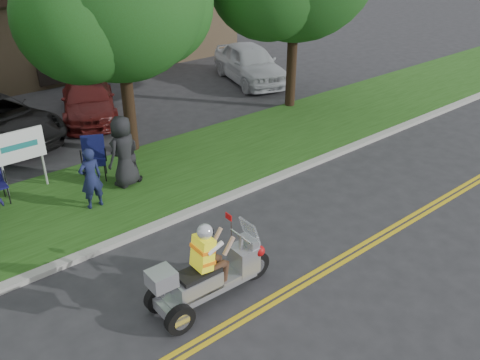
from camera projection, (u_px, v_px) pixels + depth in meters
ground at (286, 270)px, 10.39m from camera, size 120.00×120.00×0.00m
centerline_near at (306, 284)px, 10.00m from camera, size 60.00×0.10×0.01m
centerline_far at (300, 280)px, 10.11m from camera, size 60.00×0.10×0.01m
curb at (199, 209)px, 12.45m from camera, size 60.00×0.25×0.12m
grass_verge at (153, 178)px, 13.91m from camera, size 60.00×4.00×0.10m
commercial_building at (33, 22)px, 23.52m from camera, size 18.00×8.20×4.00m
tree_mid at (119, 0)px, 13.57m from camera, size 5.88×4.80×7.05m
business_sign at (20, 149)px, 12.67m from camera, size 1.25×0.06×1.75m
trike_scooter at (208, 275)px, 9.30m from camera, size 2.62×0.88×1.72m
lawn_chair_a at (94, 155)px, 13.60m from camera, size 0.82×0.83×1.14m
spectator_adult_left at (91, 178)px, 12.11m from camera, size 0.57×0.37×1.55m
spectator_adult_mid at (126, 154)px, 13.28m from camera, size 0.92×0.81×1.57m
spectator_chair_b at (124, 151)px, 13.05m from camera, size 1.07×0.87×1.90m
parked_car_right at (88, 100)px, 17.95m from camera, size 3.32×4.74×1.27m
parked_car_far_right at (250, 63)px, 21.66m from camera, size 3.20×5.08×1.61m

